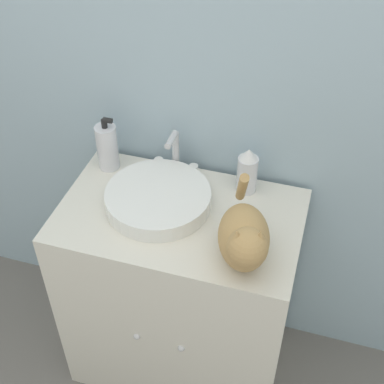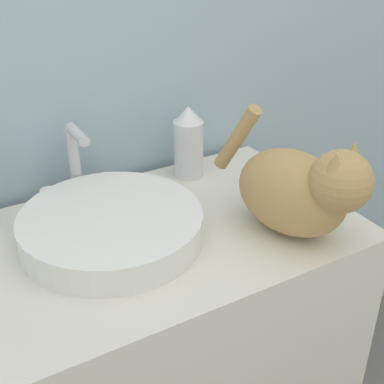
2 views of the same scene
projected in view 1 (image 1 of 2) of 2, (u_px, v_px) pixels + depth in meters
The scene contains 7 objects.
wall_back at pixel (206, 46), 1.60m from camera, with size 6.00×0.05×2.50m.
vanity_cabinet at pixel (181, 294), 1.96m from camera, with size 0.78×0.49×0.81m.
sink_basin at pixel (158, 198), 1.70m from camera, with size 0.34×0.34×0.06m.
faucet at pixel (175, 155), 1.80m from camera, with size 0.16×0.10×0.17m.
cat at pixel (244, 238), 1.48m from camera, with size 0.20×0.34×0.23m.
soap_bottle at pixel (107, 147), 1.82m from camera, with size 0.07×0.07×0.20m.
spray_bottle at pixel (247, 171), 1.73m from camera, with size 0.07×0.07×0.17m.
Camera 1 is at (0.39, -0.92, 1.98)m, focal length 50.00 mm.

